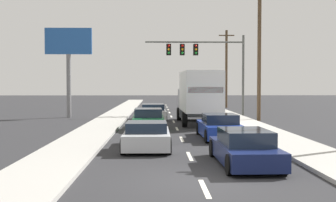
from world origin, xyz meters
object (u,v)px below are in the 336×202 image
object	(u,v)px
box_truck	(198,95)
utility_pole_mid	(259,52)
traffic_signal_mast	(199,55)
car_green	(148,120)
car_navy	(244,149)
car_blue	(220,127)
utility_pole_far	(226,68)
roadside_billboard	(68,54)
car_silver	(147,136)
car_white	(153,112)

from	to	relation	value
box_truck	utility_pole_mid	world-z (taller)	utility_pole_mid
traffic_signal_mast	utility_pole_mid	world-z (taller)	utility_pole_mid
car_green	car_navy	size ratio (longest dim) A/B	0.96
box_truck	utility_pole_mid	distance (m)	6.21
car_blue	utility_pole_mid	xyz separation A→B (m)	(4.46, 10.29, 4.56)
car_blue	utility_pole_far	world-z (taller)	utility_pole_far
car_navy	traffic_signal_mast	xyz separation A→B (m)	(0.67, 22.40, 4.69)
car_green	utility_pole_mid	size ratio (longest dim) A/B	0.42
roadside_billboard	utility_pole_mid	bearing A→B (deg)	-13.74
car_green	utility_pole_far	bearing A→B (deg)	70.09
car_green	car_silver	size ratio (longest dim) A/B	1.04
car_navy	traffic_signal_mast	size ratio (longest dim) A/B	0.52
car_white	utility_pole_far	xyz separation A→B (m)	(8.40, 16.74, 4.07)
car_green	box_truck	xyz separation A→B (m)	(3.36, 3.37, 1.42)
car_white	car_silver	bearing A→B (deg)	-90.51
utility_pole_mid	car_blue	bearing A→B (deg)	-113.43
utility_pole_mid	roadside_billboard	distance (m)	15.24
box_truck	car_navy	size ratio (longest dim) A/B	1.82
box_truck	car_blue	distance (m)	7.94
car_silver	utility_pole_mid	size ratio (longest dim) A/B	0.41
car_green	car_blue	world-z (taller)	car_green
utility_pole_far	roadside_billboard	xyz separation A→B (m)	(-15.31, -14.35, 0.54)
car_navy	traffic_signal_mast	distance (m)	22.89
car_green	box_truck	bearing A→B (deg)	45.06
car_navy	utility_pole_far	size ratio (longest dim) A/B	0.49
car_blue	utility_pole_far	distance (m)	28.98
traffic_signal_mast	utility_pole_mid	distance (m)	6.43
box_truck	car_green	bearing A→B (deg)	-134.94
car_blue	utility_pole_mid	size ratio (longest dim) A/B	0.45
box_truck	utility_pole_far	world-z (taller)	utility_pole_far
car_silver	car_navy	xyz separation A→B (m)	(3.35, -3.63, 0.02)
car_silver	utility_pole_far	size ratio (longest dim) A/B	0.45
traffic_signal_mast	utility_pole_mid	size ratio (longest dim) A/B	0.85
car_green	utility_pole_mid	world-z (taller)	utility_pole_mid
car_navy	roadside_billboard	bearing A→B (deg)	115.77
car_white	utility_pole_mid	size ratio (longest dim) A/B	0.45
box_truck	car_blue	bearing A→B (deg)	-87.81
car_green	car_navy	bearing A→B (deg)	-73.32
car_silver	utility_pole_mid	distance (m)	16.55
car_navy	utility_pole_mid	xyz separation A→B (m)	(4.67, 17.37, 4.56)
traffic_signal_mast	roadside_billboard	bearing A→B (deg)	-172.55
traffic_signal_mast	utility_pole_far	xyz separation A→B (m)	(4.51, 12.94, -0.61)
car_white	car_silver	size ratio (longest dim) A/B	1.11
box_truck	car_blue	world-z (taller)	box_truck
box_truck	utility_pole_far	distance (m)	21.29
car_green	car_silver	bearing A→B (deg)	-89.28
car_navy	utility_pole_mid	bearing A→B (deg)	74.95
car_green	roadside_billboard	world-z (taller)	roadside_billboard
car_white	traffic_signal_mast	xyz separation A→B (m)	(3.89, 3.80, 4.68)
car_green	traffic_signal_mast	size ratio (longest dim) A/B	0.49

